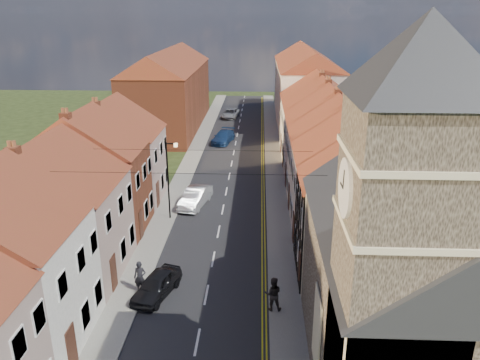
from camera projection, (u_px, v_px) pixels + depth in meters
The scene contains 22 objects.
road at pixel (229, 176), 45.14m from camera, with size 7.00×90.00×0.02m, color black.
pavement_left at pixel (184, 175), 45.30m from camera, with size 1.80×90.00×0.12m, color #A4A095.
pavement_right at pixel (275, 176), 44.94m from camera, with size 1.80×90.00×0.12m, color #A4A095.
church at pixel (429, 269), 17.71m from camera, with size 11.25×14.25×15.20m.
cottage_r_tudor at pixel (369, 206), 27.00m from camera, with size 8.30×5.20×9.00m.
cottage_r_white_near at pixel (353, 175), 32.06m from camera, with size 8.30×6.00×9.00m.
cottage_r_cream_mid at pixel (340, 152), 37.13m from camera, with size 8.30×5.20×9.00m.
cottage_r_pink at pixel (331, 135), 42.20m from camera, with size 8.30×6.00×9.00m.
cottage_r_white_far at pixel (323, 122), 47.27m from camera, with size 8.30×5.20×9.00m.
cottage_r_cream_far at pixel (317, 111), 52.34m from camera, with size 8.30×6.00×9.00m.
cottage_l_white at pixel (49, 207), 27.07m from camera, with size 8.30×6.90×8.80m.
cottage_l_brick_mid at pixel (85, 171), 32.75m from camera, with size 8.30×5.70×9.10m.
cottage_l_pink at pixel (111, 150), 38.24m from camera, with size 8.30×6.30×8.80m.
block_right_far at pixel (305, 84), 66.42m from camera, with size 8.30×24.20×10.50m.
block_left_far at pixel (169, 88), 62.48m from camera, with size 8.30×24.20×10.50m.
lamppost at pixel (169, 176), 34.70m from camera, with size 0.88×0.15×6.00m.
car_near at pixel (157, 285), 26.13m from camera, with size 1.56×3.87×1.32m, color black.
car_mid at pixel (195, 197), 38.16m from camera, with size 1.57×4.51×1.48m, color #BABDC2.
car_far at pixel (223, 137), 56.42m from camera, with size 1.97×4.85×1.41m, color navy.
car_distant at pixel (230, 113), 69.49m from camera, with size 2.16×4.68×1.30m, color #929498.
pedestrian_left at pixel (140, 277), 26.13m from camera, with size 0.69×0.45×1.89m, color black.
pedestrian_right at pixel (273, 294), 24.59m from camera, with size 0.92×0.72×1.90m, color #282220.
Camera 1 is at (2.87, -12.45, 15.12)m, focal length 35.00 mm.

